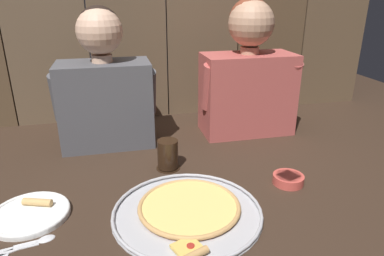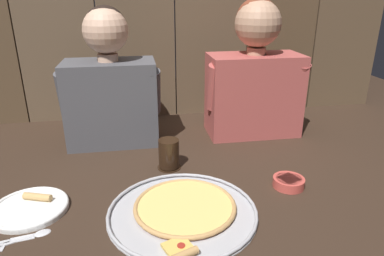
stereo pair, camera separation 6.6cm
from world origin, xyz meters
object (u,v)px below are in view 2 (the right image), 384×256
dipping_bowl (289,182)px  diner_right (255,74)px  drinking_glass (169,154)px  pizza_tray (183,210)px  diner_left (110,84)px  dinner_plate (30,208)px

dipping_bowl → diner_right: size_ratio=0.18×
dipping_bowl → diner_right: 0.54m
drinking_glass → dipping_bowl: size_ratio=1.06×
pizza_tray → diner_right: diner_right is taller
dipping_bowl → diner_right: diner_right is taller
drinking_glass → dipping_bowl: 0.43m
dipping_bowl → diner_right: bearing=86.3°
dipping_bowl → diner_right: (0.03, 0.48, 0.25)m
drinking_glass → diner_left: (-0.21, 0.28, 0.20)m
dinner_plate → dipping_bowl: 0.81m
dinner_plate → dipping_bowl: size_ratio=2.15×
pizza_tray → diner_right: bearing=55.2°
drinking_glass → diner_right: (0.41, 0.28, 0.22)m
diner_left → diner_right: size_ratio=0.96×
pizza_tray → dipping_bowl: dipping_bowl is taller
drinking_glass → diner_right: 0.54m
pizza_tray → dipping_bowl: size_ratio=4.22×
drinking_glass → dipping_bowl: bearing=-27.7°
pizza_tray → drinking_glass: 0.29m
dinner_plate → dipping_bowl: (0.81, 0.00, 0.01)m
diner_right → diner_left: bearing=-179.9°
diner_left → dipping_bowl: bearing=-39.5°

